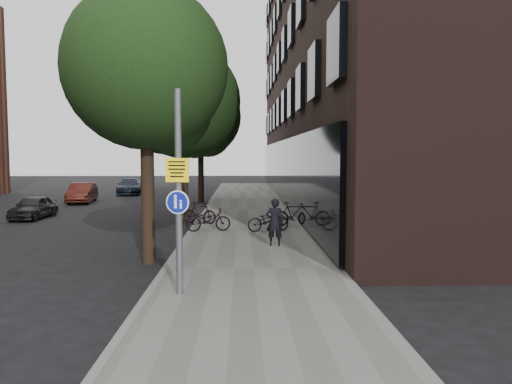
{
  "coord_description": "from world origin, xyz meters",
  "views": [
    {
      "loc": [
        -0.04,
        -9.05,
        3.0
      ],
      "look_at": [
        0.33,
        4.02,
        2.0
      ],
      "focal_mm": 35.0,
      "sensor_mm": 36.0,
      "label": 1
    }
  ],
  "objects_px": {
    "signpost": "(179,192)",
    "pedestrian": "(275,222)",
    "parked_car_near": "(34,207)",
    "parked_bike_facade_near": "(268,220)"
  },
  "relations": [
    {
      "from": "parked_bike_facade_near",
      "to": "parked_car_near",
      "type": "height_order",
      "value": "parked_car_near"
    },
    {
      "from": "parked_bike_facade_near",
      "to": "parked_car_near",
      "type": "distance_m",
      "value": 11.7
    },
    {
      "from": "parked_bike_facade_near",
      "to": "parked_car_near",
      "type": "relative_size",
      "value": 0.5
    },
    {
      "from": "signpost",
      "to": "parked_bike_facade_near",
      "type": "relative_size",
      "value": 2.63
    },
    {
      "from": "signpost",
      "to": "parked_car_near",
      "type": "bearing_deg",
      "value": 134.01
    },
    {
      "from": "pedestrian",
      "to": "parked_bike_facade_near",
      "type": "distance_m",
      "value": 2.88
    },
    {
      "from": "pedestrian",
      "to": "parked_bike_facade_near",
      "type": "height_order",
      "value": "pedestrian"
    },
    {
      "from": "signpost",
      "to": "pedestrian",
      "type": "height_order",
      "value": "signpost"
    },
    {
      "from": "parked_bike_facade_near",
      "to": "parked_car_near",
      "type": "bearing_deg",
      "value": 50.28
    },
    {
      "from": "pedestrian",
      "to": "parked_car_near",
      "type": "height_order",
      "value": "pedestrian"
    }
  ]
}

